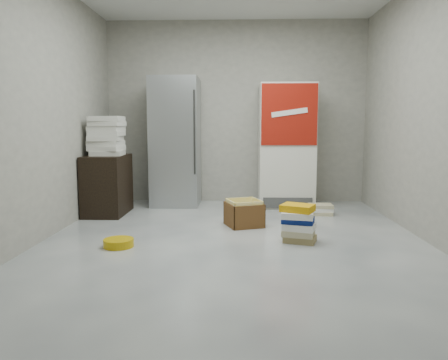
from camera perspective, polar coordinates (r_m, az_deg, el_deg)
name	(u,v)px	position (r m, az deg, el deg)	size (l,w,h in m)	color
ground	(234,242)	(4.56, 1.28, -8.12)	(5.00, 5.00, 0.00)	silver
room_shell	(234,64)	(4.43, 1.35, 14.90)	(4.04, 5.04, 2.82)	#A39E93
steel_fridge	(176,142)	(6.60, -6.34, 4.94)	(0.70, 0.72, 1.90)	#AFB3B7
coke_cooler	(286,145)	(6.56, 8.11, 4.50)	(0.80, 0.73, 1.80)	silver
wood_shelf	(107,185)	(6.11, -14.98, -0.61)	(0.50, 0.80, 0.80)	black
supply_box_stack	(107,136)	(6.06, -15.08, 5.59)	(0.45, 0.45, 0.52)	silver
phonebook_stack_main	(298,223)	(4.59, 9.70, -5.60)	(0.41, 0.36, 0.39)	#8F7D4F
phonebook_stack_side	(320,209)	(6.05, 12.47, -3.77)	(0.34, 0.27, 0.14)	tan
cardboard_box	(244,215)	(5.25, 2.63, -4.62)	(0.50, 0.50, 0.32)	yellow
bucket_lid	(119,243)	(4.50, -13.60, -7.99)	(0.30, 0.30, 0.08)	#C29B08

